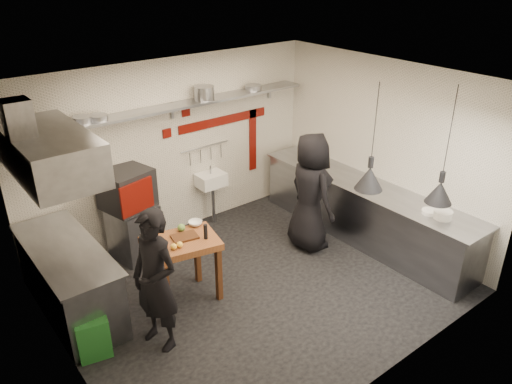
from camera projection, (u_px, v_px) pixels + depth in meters
floor at (257, 286)px, 6.88m from camera, size 5.00×5.00×0.00m
ceiling at (257, 85)px, 5.67m from camera, size 5.00×5.00×0.00m
wall_back at (173, 149)px, 7.76m from camera, size 5.00×0.04×2.80m
wall_front at (392, 270)px, 4.79m from camera, size 5.00×0.04×2.80m
wall_left at (57, 264)px, 4.88m from camera, size 0.04×4.20×2.80m
wall_right at (384, 151)px, 7.67m from camera, size 0.04×4.20×2.80m
red_band_horiz at (224, 120)px, 8.16m from camera, size 1.70×0.02×0.14m
red_band_vert at (253, 140)px, 8.70m from camera, size 0.14×0.02×1.10m
red_tile_a at (186, 112)px, 7.65m from camera, size 0.14×0.02×0.14m
red_tile_b at (167, 133)px, 7.57m from camera, size 0.14×0.02×0.14m
back_shelf at (176, 106)px, 7.32m from camera, size 4.60×0.34×0.04m
shelf_bracket_left at (42, 137)px, 6.41m from camera, size 0.04×0.06×0.24m
shelf_bracket_mid at (171, 111)px, 7.47m from camera, size 0.04×0.06×0.24m
shelf_bracket_right at (269, 91)px, 8.53m from camera, size 0.04×0.06×0.24m
pan_far_left at (82, 120)px, 6.52m from camera, size 0.26×0.26×0.09m
pan_mid_left at (98, 117)px, 6.64m from camera, size 0.27×0.27×0.07m
stock_pot at (204, 93)px, 7.55m from camera, size 0.35×0.35×0.20m
pan_right at (253, 87)px, 8.10m from camera, size 0.36×0.36×0.08m
oven_stand at (135, 232)px, 7.43m from camera, size 0.73×0.69×0.80m
combi_oven at (126, 189)px, 7.17m from camera, size 0.77×0.74×0.58m
oven_door at (137, 197)px, 6.92m from camera, size 0.54×0.16×0.46m
oven_glass at (136, 197)px, 6.94m from camera, size 0.34×0.10×0.34m
hand_sink at (211, 180)px, 8.21m from camera, size 0.46×0.34×0.22m
sink_tap at (210, 170)px, 8.13m from camera, size 0.03×0.03×0.14m
sink_drain at (213, 204)px, 8.37m from camera, size 0.06×0.06×0.66m
utensil_rail at (205, 147)px, 8.08m from camera, size 0.90×0.02×0.02m
counter_right at (363, 212)px, 7.89m from camera, size 0.70×3.80×0.90m
counter_right_top at (366, 186)px, 7.69m from camera, size 0.76×3.90×0.03m
plate_stack at (443, 215)px, 6.68m from camera, size 0.30×0.30×0.11m
small_bowl_right at (429, 212)px, 6.82m from camera, size 0.28×0.28×0.05m
counter_left at (70, 281)px, 6.23m from camera, size 0.70×1.90×0.90m
counter_left_top at (64, 249)px, 6.03m from camera, size 0.76×2.00×0.03m
extractor_hood at (50, 153)px, 5.52m from camera, size 0.78×1.60×0.50m
hood_duct at (19, 123)px, 5.21m from camera, size 0.28×0.28×0.50m
green_bin at (93, 335)px, 5.65m from camera, size 0.43×0.43×0.50m
prep_table at (183, 271)px, 6.41m from camera, size 1.03×0.82×0.92m
cutting_board at (185, 237)px, 6.27m from camera, size 0.36×0.28×0.02m
pepper_mill at (206, 232)px, 6.21m from camera, size 0.05×0.05×0.20m
lemon_a at (174, 247)px, 6.01m from camera, size 0.08×0.08×0.08m
lemon_b at (180, 245)px, 6.05m from camera, size 0.08×0.08×0.08m
veg_ball at (181, 228)px, 6.40m from camera, size 0.12×0.12×0.10m
steel_tray at (156, 242)px, 6.14m from camera, size 0.20×0.17×0.03m
bowl at (195, 223)px, 6.55m from camera, size 0.24×0.24×0.06m
heat_lamp_near at (374, 138)px, 6.10m from camera, size 0.48×0.48×1.38m
heat_lamp_far at (448, 147)px, 6.02m from camera, size 0.44×0.44×1.52m
chef_left at (155, 281)px, 5.53m from camera, size 0.57×0.72×1.74m
chef_right at (310, 192)px, 7.46m from camera, size 0.71×0.97×1.84m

